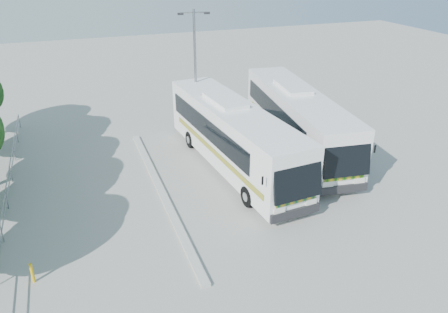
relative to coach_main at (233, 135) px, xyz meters
name	(u,v)px	position (x,y,z in m)	size (l,w,h in m)	color
ground	(213,202)	(-2.49, -3.44, -2.08)	(100.00, 100.00, 0.00)	gray
kerb_divider	(161,190)	(-4.79, -1.44, -2.01)	(0.40, 16.00, 0.15)	#B2B2AD
railing	(7,187)	(-12.49, 0.56, -1.34)	(0.06, 22.00, 1.00)	gray
coach_main	(233,135)	(0.00, 0.00, 0.00)	(3.93, 13.87, 3.80)	white
coach_adjacent	(297,119)	(4.89, 1.13, 0.00)	(4.44, 13.90, 3.79)	silver
lamppost	(195,69)	(-0.49, 5.85, 2.64)	(2.09, 0.41, 8.55)	gray
bollard	(32,273)	(-11.14, -6.73, -1.63)	(0.13, 0.13, 0.90)	gold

